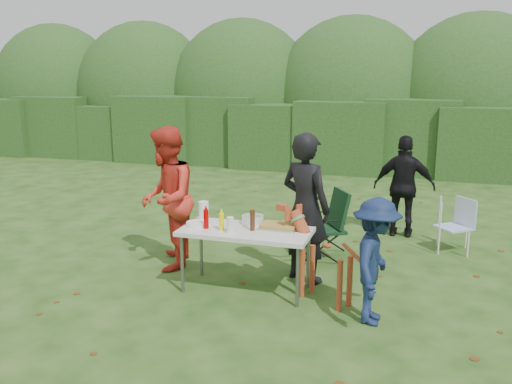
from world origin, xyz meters
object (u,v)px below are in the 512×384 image
(child, at_px, (375,261))
(dog, at_px, (326,259))
(person_cook, at_px, (305,208))
(person_black_puffy, at_px, (404,187))
(ketchup_bottle, at_px, (206,219))
(camping_chair, at_px, (323,225))
(lawn_chair, at_px, (454,225))
(beer_bottle, at_px, (252,220))
(paper_towel_roll, at_px, (204,212))
(mustard_bottle, at_px, (222,222))
(person_red_jacket, at_px, (167,198))
(folding_table, at_px, (246,234))

(child, bearing_deg, dog, 61.11)
(person_cook, relative_size, person_black_puffy, 1.16)
(ketchup_bottle, bearing_deg, camping_chair, 51.67)
(person_black_puffy, distance_m, lawn_chair, 0.99)
(dog, bearing_deg, beer_bottle, 25.62)
(camping_chair, relative_size, paper_towel_roll, 3.70)
(dog, relative_size, camping_chair, 1.08)
(person_black_puffy, xyz_separation_m, mustard_bottle, (-1.90, -2.85, 0.06))
(ketchup_bottle, distance_m, beer_bottle, 0.54)
(person_red_jacket, bearing_deg, child, 53.74)
(camping_chair, distance_m, ketchup_bottle, 1.82)
(mustard_bottle, xyz_separation_m, paper_towel_roll, (-0.31, 0.22, 0.03))
(folding_table, bearing_deg, paper_towel_roll, 168.05)
(dog, bearing_deg, person_red_jacket, 14.95)
(lawn_chair, xyz_separation_m, beer_bottle, (-2.29, -2.21, 0.48))
(person_black_puffy, bearing_deg, person_red_jacket, 39.22)
(child, xyz_separation_m, dog, (-0.56, 0.35, -0.16))
(ketchup_bottle, xyz_separation_m, paper_towel_roll, (-0.12, 0.21, 0.02))
(person_red_jacket, xyz_separation_m, lawn_chair, (3.58, 1.76, -0.54))
(child, distance_m, dog, 0.68)
(folding_table, bearing_deg, person_cook, 41.96)
(dog, height_order, ketchup_bottle, dog)
(folding_table, relative_size, paper_towel_roll, 5.77)
(folding_table, bearing_deg, child, -14.54)
(person_red_jacket, distance_m, person_black_puffy, 3.67)
(person_cook, height_order, person_red_jacket, person_red_jacket)
(folding_table, height_order, dog, dog)
(lawn_chair, height_order, mustard_bottle, mustard_bottle)
(child, xyz_separation_m, lawn_chair, (0.87, 2.58, -0.27))
(lawn_chair, bearing_deg, child, 31.04)
(ketchup_bottle, height_order, beer_bottle, beer_bottle)
(person_cook, distance_m, paper_towel_roll, 1.22)
(person_red_jacket, bearing_deg, mustard_bottle, 41.09)
(camping_chair, bearing_deg, paper_towel_roll, 13.39)
(person_black_puffy, distance_m, paper_towel_roll, 3.43)
(beer_bottle, bearing_deg, person_black_puffy, 60.43)
(camping_chair, xyz_separation_m, mustard_bottle, (-0.91, -1.42, 0.36))
(person_black_puffy, xyz_separation_m, ketchup_bottle, (-2.10, -2.83, 0.07))
(folding_table, bearing_deg, lawn_chair, 42.81)
(folding_table, distance_m, person_black_puffy, 3.20)
(person_cook, distance_m, child, 1.32)
(folding_table, height_order, paper_towel_roll, paper_towel_roll)
(person_red_jacket, bearing_deg, person_cook, 73.40)
(person_cook, bearing_deg, lawn_chair, -112.15)
(person_red_jacket, relative_size, dog, 1.77)
(mustard_bottle, relative_size, ketchup_bottle, 0.91)
(person_cook, xyz_separation_m, mustard_bottle, (-0.84, -0.63, -0.07))
(camping_chair, distance_m, mustard_bottle, 1.72)
(child, bearing_deg, folding_table, 78.80)
(folding_table, distance_m, mustard_bottle, 0.32)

